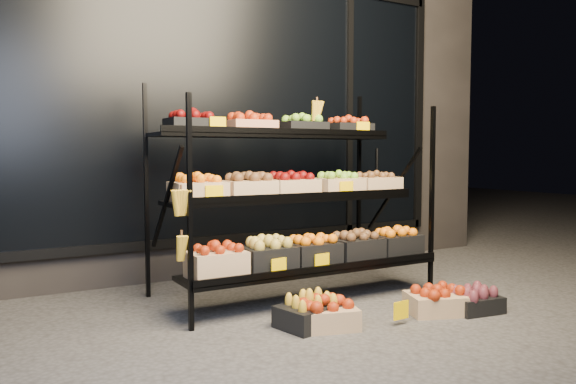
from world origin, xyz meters
TOP-DOWN VIEW (x-y plane):
  - ground at (0.00, 0.00)m, footprint 24.00×24.00m
  - building at (0.00, 2.59)m, footprint 6.00×2.08m
  - display_rack at (-0.00, 0.60)m, footprint 2.18×1.02m
  - tag_floor_b at (0.20, -0.40)m, footprint 0.13×0.01m
  - floor_crate_left at (-0.26, -0.20)m, footprint 0.47×0.39m
  - floor_crate_midleft at (-0.32, -0.12)m, footprint 0.47×0.39m
  - floor_crate_midright at (0.61, -0.32)m, footprint 0.48×0.42m
  - floor_crate_right at (0.86, -0.43)m, footprint 0.37×0.29m

SIDE VIEW (x-z plane):
  - ground at x=0.00m, z-range 0.00..0.00m
  - tag_floor_b at x=0.20m, z-range 0.00..0.12m
  - floor_crate_right at x=0.86m, z-range -0.01..0.18m
  - floor_crate_left at x=-0.26m, z-range -0.01..0.20m
  - floor_crate_midright at x=0.61m, z-range -0.01..0.20m
  - floor_crate_midleft at x=-0.32m, z-range -0.01..0.20m
  - display_rack at x=0.00m, z-range -0.05..1.63m
  - building at x=0.00m, z-range 0.00..3.50m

